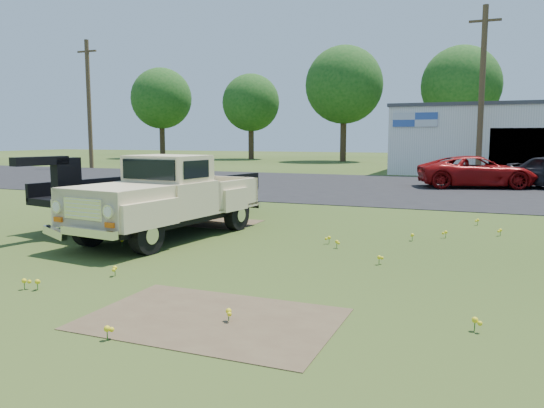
% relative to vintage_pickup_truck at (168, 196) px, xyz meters
% --- Properties ---
extents(ground, '(140.00, 140.00, 0.00)m').
position_rel_vintage_pickup_truck_xyz_m(ground, '(1.93, -1.32, -0.91)').
color(ground, '#2A4115').
rests_on(ground, ground).
extents(asphalt_lot, '(90.00, 14.00, 0.02)m').
position_rel_vintage_pickup_truck_xyz_m(asphalt_lot, '(1.93, 13.68, -0.91)').
color(asphalt_lot, black).
rests_on(asphalt_lot, ground).
extents(dirt_patch_a, '(3.00, 2.00, 0.01)m').
position_rel_vintage_pickup_truck_xyz_m(dirt_patch_a, '(3.43, -4.32, -0.91)').
color(dirt_patch_a, brown).
rests_on(dirt_patch_a, ground).
extents(dirt_patch_b, '(2.20, 1.60, 0.01)m').
position_rel_vintage_pickup_truck_xyz_m(dirt_patch_b, '(-0.07, 2.18, -0.91)').
color(dirt_patch_b, brown).
rests_on(dirt_patch_b, ground).
extents(commercial_building, '(14.20, 8.20, 4.15)m').
position_rel_vintage_pickup_truck_xyz_m(commercial_building, '(7.92, 25.67, 1.19)').
color(commercial_building, silver).
rests_on(commercial_building, ground).
extents(utility_pole_west, '(1.60, 0.30, 9.00)m').
position_rel_vintage_pickup_truck_xyz_m(utility_pole_west, '(-20.07, 20.68, 3.70)').
color(utility_pole_west, '#4D3A23').
rests_on(utility_pole_west, ground).
extents(utility_pole_mid, '(1.60, 0.30, 9.00)m').
position_rel_vintage_pickup_truck_xyz_m(utility_pole_mid, '(5.93, 20.68, 3.70)').
color(utility_pole_mid, '#4D3A23').
rests_on(utility_pole_mid, ground).
extents(treeline_a, '(6.40, 6.40, 9.52)m').
position_rel_vintage_pickup_truck_xyz_m(treeline_a, '(-26.07, 38.68, 5.39)').
color(treeline_a, '#3D2C1B').
rests_on(treeline_a, ground).
extents(treeline_b, '(5.76, 5.76, 8.57)m').
position_rel_vintage_pickup_truck_xyz_m(treeline_b, '(-16.07, 39.68, 4.76)').
color(treeline_b, '#3D2C1B').
rests_on(treeline_b, ground).
extents(treeline_c, '(7.04, 7.04, 10.47)m').
position_rel_vintage_pickup_truck_xyz_m(treeline_c, '(-6.07, 38.18, 6.03)').
color(treeline_c, '#3D2C1B').
rests_on(treeline_c, ground).
extents(treeline_d, '(6.72, 6.72, 10.00)m').
position_rel_vintage_pickup_truck_xyz_m(treeline_d, '(3.93, 39.18, 5.71)').
color(treeline_d, '#3D2C1B').
rests_on(treeline_d, ground).
extents(vintage_pickup_truck, '(2.57, 5.21, 1.81)m').
position_rel_vintage_pickup_truck_xyz_m(vintage_pickup_truck, '(0.00, 0.00, 0.00)').
color(vintage_pickup_truck, beige).
rests_on(vintage_pickup_truck, ground).
extents(flatbed_trailer, '(3.47, 6.91, 1.80)m').
position_rel_vintage_pickup_truck_xyz_m(flatbed_trailer, '(-1.53, 1.84, -0.01)').
color(flatbed_trailer, black).
rests_on(flatbed_trailer, ground).
extents(red_pickup, '(5.39, 3.62, 1.37)m').
position_rel_vintage_pickup_truck_xyz_m(red_pickup, '(5.98, 15.01, -0.22)').
color(red_pickup, maroon).
rests_on(red_pickup, ground).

